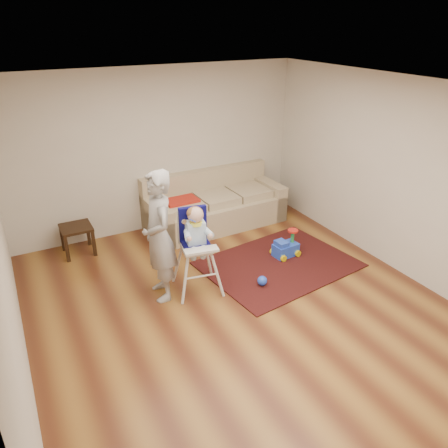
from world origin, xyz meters
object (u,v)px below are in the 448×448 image
side_table (78,240)px  high_chair (197,251)px  toy_ball (262,281)px  sofa (215,201)px  adult (159,237)px  ride_on_toy (286,244)px

side_table → high_chair: high_chair is taller
toy_ball → sofa: bearing=81.3°
high_chair → side_table: bearing=134.5°
toy_ball → adult: (-1.28, 0.45, 0.78)m
toy_ball → high_chair: (-0.81, 0.36, 0.50)m
side_table → high_chair: (1.23, -1.77, 0.36)m
sofa → side_table: (-2.35, 0.08, -0.24)m
sofa → high_chair: size_ratio=2.00×
side_table → toy_ball: 2.96m
ride_on_toy → high_chair: high_chair is taller
ride_on_toy → high_chair: bearing=-178.4°
toy_ball → adult: 1.57m
side_table → high_chair: bearing=-55.2°
toy_ball → high_chair: 1.02m
ride_on_toy → toy_ball: size_ratio=3.00×
side_table → high_chair: size_ratio=0.38×
toy_ball → high_chair: high_chair is taller
ride_on_toy → toy_ball: bearing=-149.5°
adult → side_table: bearing=-151.1°
sofa → side_table: 2.37m
adult → high_chair: bearing=84.1°
sofa → side_table: sofa is taller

